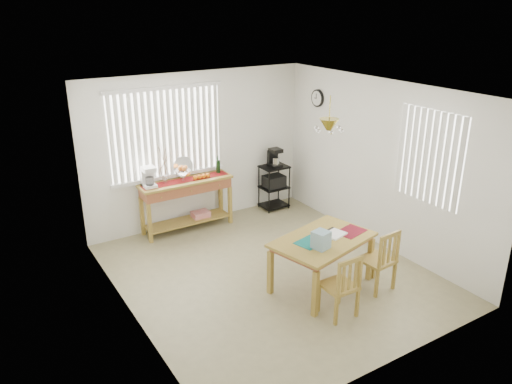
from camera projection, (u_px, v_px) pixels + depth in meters
ground at (270, 274)px, 7.14m from camera, size 4.00×4.50×0.01m
room_shell at (271, 160)px, 6.54m from camera, size 4.20×4.70×2.70m
sideboard at (187, 192)px, 8.32m from camera, size 1.56×0.44×0.88m
sideboard_items at (171, 175)px, 8.08m from camera, size 1.49×0.37×0.67m
wire_cart at (274, 183)px, 9.23m from camera, size 0.48×0.39×0.82m
cart_items at (274, 158)px, 9.07m from camera, size 0.19×0.23×0.34m
dining_table at (323, 244)px, 6.60m from camera, size 1.51×1.16×0.72m
table_items at (324, 238)px, 6.38m from camera, size 1.11×0.50×0.23m
chair_left at (341, 286)px, 6.04m from camera, size 0.39×0.39×0.85m
chair_right at (379, 260)px, 6.61m from camera, size 0.44×0.44×0.88m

